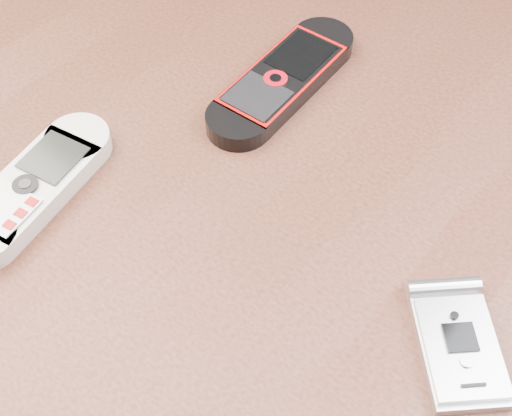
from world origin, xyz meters
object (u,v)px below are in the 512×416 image
object	(u,v)px
nokia_white	(34,187)
motorola_razr	(459,346)
table	(251,291)
nokia_black_red	(283,79)

from	to	relation	value
nokia_white	motorola_razr	distance (m)	0.31
table	motorola_razr	bearing A→B (deg)	-0.16
nokia_white	motorola_razr	xyz separation A→B (m)	(0.29, 0.08, -0.00)
nokia_black_red	motorola_razr	xyz separation A→B (m)	(0.23, -0.12, -0.00)
nokia_white	nokia_black_red	xyz separation A→B (m)	(0.07, 0.20, 0.00)
table	nokia_black_red	size ratio (longest dim) A/B	7.16
motorola_razr	table	bearing A→B (deg)	135.79
motorola_razr	nokia_white	bearing A→B (deg)	152.02
nokia_black_red	table	bearing A→B (deg)	-64.47
nokia_white	nokia_black_red	bearing A→B (deg)	61.80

